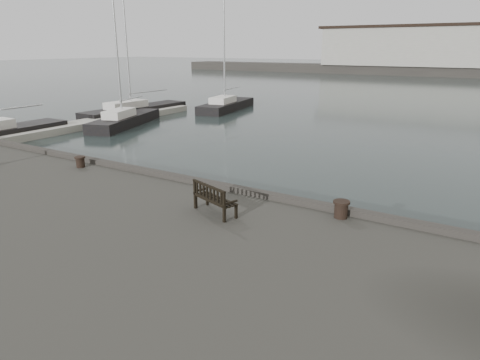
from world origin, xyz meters
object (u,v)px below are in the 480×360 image
object	(u,v)px
yacht_a	(2,136)
yacht_c	(125,123)
bench	(215,204)
bollard_right	(341,209)
bollard_left	(80,162)
yacht_b	(136,113)
yacht_d	(227,107)

from	to	relation	value
yacht_a	yacht_c	size ratio (longest dim) A/B	1.03
bench	bollard_right	world-z (taller)	bench
bollard_left	yacht_b	xyz separation A→B (m)	(-15.17, 18.06, -1.52)
yacht_a	yacht_d	distance (m)	20.58
bench	yacht_d	bearing A→B (deg)	141.37
yacht_d	yacht_a	bearing A→B (deg)	-113.65
bollard_right	yacht_b	size ratio (longest dim) A/B	0.03
yacht_d	yacht_b	bearing A→B (deg)	-134.58
bollard_left	yacht_c	world-z (taller)	yacht_c
bench	yacht_b	xyz separation A→B (m)	(-22.31, 19.26, -1.58)
bollard_left	yacht_d	world-z (taller)	yacht_d
yacht_b	yacht_c	bearing A→B (deg)	-51.67
bollard_left	yacht_d	bearing A→B (deg)	111.64
bench	yacht_a	world-z (taller)	yacht_a
bench	yacht_b	world-z (taller)	yacht_b
bollard_right	yacht_c	bearing A→B (deg)	149.04
yacht_d	yacht_c	bearing A→B (deg)	-108.92
bollard_right	yacht_d	size ratio (longest dim) A/B	0.04
bollard_left	bollard_right	xyz separation A→B (m)	(10.23, 0.34, 0.03)
yacht_b	bench	bearing A→B (deg)	-38.54
bench	yacht_d	xyz separation A→B (m)	(-17.21, 26.59, -1.59)
bollard_right	yacht_c	xyz separation A→B (m)	(-22.19, 13.31, -1.55)
bench	bollard_right	bearing A→B (deg)	45.02
bollard_left	yacht_a	size ratio (longest dim) A/B	0.03
bollard_right	yacht_d	xyz separation A→B (m)	(-20.30, 25.05, -1.56)
bench	yacht_b	distance (m)	29.51
yacht_c	yacht_a	bearing A→B (deg)	-129.04
yacht_a	yacht_c	xyz separation A→B (m)	(3.05, 8.24, 0.00)
yacht_c	yacht_d	world-z (taller)	yacht_c
bollard_right	bollard_left	bearing A→B (deg)	-178.08
bollard_right	yacht_c	distance (m)	25.92
yacht_d	bollard_right	bearing A→B (deg)	-60.76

